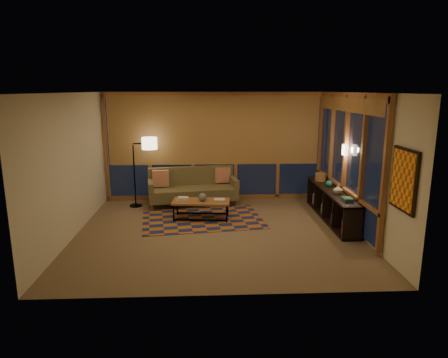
{
  "coord_description": "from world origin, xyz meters",
  "views": [
    {
      "loc": [
        -0.21,
        -7.48,
        2.76
      ],
      "look_at": [
        0.14,
        0.28,
        1.01
      ],
      "focal_mm": 32.0,
      "sensor_mm": 36.0,
      "label": 1
    }
  ],
  "objects_px": {
    "floor_lamp": "(134,172)",
    "bookshelf": "(332,205)",
    "sofa": "(193,187)",
    "coffee_table": "(201,210)"
  },
  "relations": [
    {
      "from": "bookshelf",
      "to": "sofa",
      "type": "bearing_deg",
      "value": 156.84
    },
    {
      "from": "floor_lamp",
      "to": "bookshelf",
      "type": "distance_m",
      "value": 4.6
    },
    {
      "from": "coffee_table",
      "to": "floor_lamp",
      "type": "bearing_deg",
      "value": 152.28
    },
    {
      "from": "sofa",
      "to": "coffee_table",
      "type": "height_order",
      "value": "sofa"
    },
    {
      "from": "coffee_table",
      "to": "floor_lamp",
      "type": "xyz_separation_m",
      "value": [
        -1.59,
        1.05,
        0.63
      ]
    },
    {
      "from": "sofa",
      "to": "coffee_table",
      "type": "xyz_separation_m",
      "value": [
        0.21,
        -1.14,
        -0.23
      ]
    },
    {
      "from": "floor_lamp",
      "to": "bookshelf",
      "type": "relative_size",
      "value": 0.63
    },
    {
      "from": "coffee_table",
      "to": "bookshelf",
      "type": "height_order",
      "value": "bookshelf"
    },
    {
      "from": "sofa",
      "to": "bookshelf",
      "type": "relative_size",
      "value": 0.81
    },
    {
      "from": "coffee_table",
      "to": "bookshelf",
      "type": "relative_size",
      "value": 0.47
    }
  ]
}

